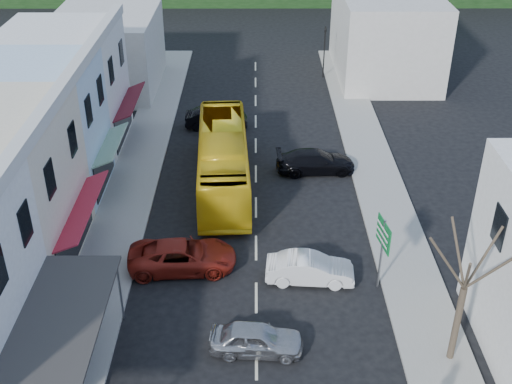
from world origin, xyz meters
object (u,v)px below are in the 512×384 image
Objects in this scene: direction_sign at (381,254)px; traffic_signal at (324,52)px; car_silver at (256,338)px; pedestrian_left at (98,268)px; street_tree at (464,288)px; car_red at (182,257)px; car_white at (310,269)px; bus at (223,162)px.

traffic_signal is at bearing 80.85° from direction_sign.
direction_sign is at bearing -49.91° from car_silver.
street_tree reaches higher than pedestrian_left.
car_silver is 0.96× the size of car_red.
car_silver is 1.17× the size of direction_sign.
car_red is at bearing 36.15° from car_silver.
traffic_signal reaches higher than car_white.
bus is at bearing 124.24° from street_tree.
bus is 2.52× the size of car_red.
car_white is 8.13m from street_tree.
street_tree reaches higher than direction_sign.
car_white is 28.21m from traffic_signal.
car_silver is 33.25m from traffic_signal.
street_tree reaches higher than traffic_signal.
pedestrian_left is at bearing 63.30° from car_silver.
pedestrian_left is at bearing 41.51° from traffic_signal.
bus is 17.84m from street_tree.
pedestrian_left is 0.45× the size of direction_sign.
car_red is at bearing -104.28° from bus.
traffic_signal reaches higher than car_red.
bus is 11.20m from pedestrian_left.
traffic_signal is at bearing -2.58° from car_white.
direction_sign is at bearing -54.85° from bus.
street_tree is (5.42, -5.23, 3.05)m from car_white.
bus is 6.82× the size of pedestrian_left.
traffic_signal reaches higher than car_silver.
direction_sign is 0.50× the size of street_tree.
bus is 8.61m from car_red.
car_red is at bearing 151.80° from street_tree.
car_red is at bearing 161.96° from direction_sign.
car_white and car_red have the same top height.
traffic_signal is (13.28, 28.31, 1.21)m from pedestrian_left.
car_red is 4.08m from pedestrian_left.
pedestrian_left is at bearing 162.41° from street_tree.
direction_sign reaches higher than car_red.
traffic_signal is (3.22, 27.98, 1.51)m from car_white.
car_red is at bearing -80.76° from pedestrian_left.
traffic_signal is (0.00, 28.45, 0.32)m from direction_sign.
car_silver is 8.58m from street_tree.
bus is 2.64× the size of car_silver.
pedestrian_left is at bearing -122.57° from bus.
car_white is 0.59× the size of street_tree.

